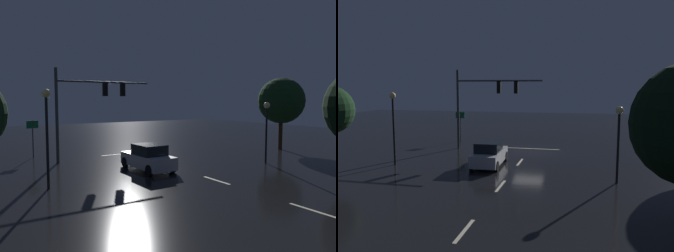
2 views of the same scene
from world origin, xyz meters
TOP-DOWN VIEW (x-y plane):
  - ground_plane at (0.00, 0.00)m, footprint 80.00×80.00m
  - traffic_signal_assembly at (3.94, -0.21)m, footprint 7.51×0.47m
  - lane_dash_far at (0.00, 4.00)m, footprint 0.16×2.20m
  - lane_dash_mid at (0.00, 10.00)m, footprint 0.16×2.20m
  - lane_dash_near at (0.00, 16.00)m, footprint 0.16×2.20m
  - stop_bar at (0.00, -1.40)m, footprint 5.00×0.16m
  - car_approaching at (1.91, 5.44)m, footprint 2.03×4.42m
  - street_lamp_left_kerb at (-6.38, 7.97)m, footprint 0.44×0.44m
  - street_lamp_right_kerb at (8.44, 6.73)m, footprint 0.44×0.44m
  - route_sign at (7.37, -3.63)m, footprint 0.90×0.16m
  - tree_left_near at (-12.95, 3.97)m, footprint 4.21×4.21m

SIDE VIEW (x-z plane):
  - ground_plane at x=0.00m, z-range 0.00..0.00m
  - lane_dash_far at x=0.00m, z-range 0.00..0.01m
  - lane_dash_mid at x=0.00m, z-range 0.00..0.01m
  - lane_dash_near at x=0.00m, z-range 0.00..0.01m
  - stop_bar at x=0.00m, z-range 0.00..0.01m
  - car_approaching at x=1.91m, z-range -0.05..1.65m
  - route_sign at x=7.37m, z-range 0.65..3.63m
  - street_lamp_left_kerb at x=-6.38m, z-range 0.94..5.35m
  - street_lamp_right_kerb at x=8.44m, z-range 1.02..6.11m
  - tree_left_near at x=-12.95m, z-range 1.19..7.81m
  - traffic_signal_assembly at x=3.94m, z-range 1.19..8.07m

